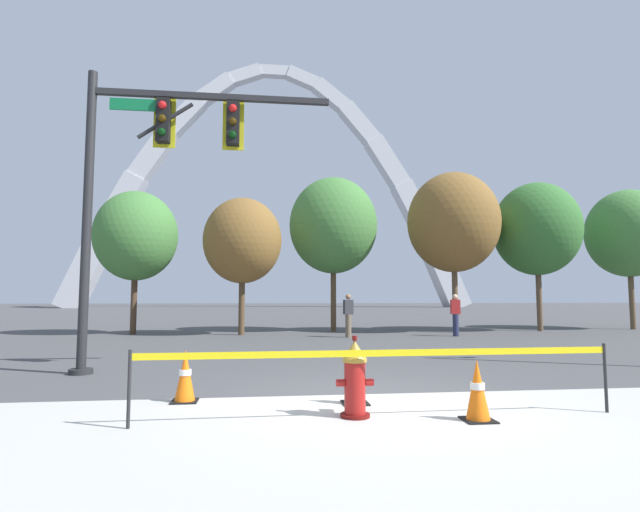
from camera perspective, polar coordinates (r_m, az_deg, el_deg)
The scene contains 17 objects.
ground_plane at distance 7.41m, azimuth 5.84°, elevation -16.21°, with size 240.00×240.00×0.00m, color #474749.
sidewalk_near_curb at distance 3.97m, azimuth 19.15°, elevation -26.09°, with size 40.00×8.00×0.01m, color #B7B5AD.
fire_hydrant at distance 6.18m, azimuth 4.08°, elevation -14.11°, with size 0.46×0.48×0.99m.
caution_tape_barrier at distance 6.04m, azimuth 7.35°, elevation -12.87°, with size 5.86×0.12×0.87m.
traffic_cone_by_hydrant at distance 6.93m, azimuth 4.10°, elevation -14.01°, with size 0.36×0.36×0.73m.
traffic_cone_mid_sidewalk at distance 7.28m, azimuth -15.48°, elevation -13.41°, with size 0.36×0.36×0.73m.
traffic_cone_curb_edge at distance 6.28m, azimuth 17.92°, elevation -14.75°, with size 0.36×0.36×0.73m.
traffic_signal_gantry at distance 10.55m, azimuth -19.38°, elevation 9.73°, with size 5.02×0.44×6.00m.
monument_arch at distance 73.98m, azimuth -5.51°, elevation 7.06°, with size 60.14×3.27×37.54m.
tree_far_left at distance 21.06m, azimuth -20.71°, elevation 2.20°, with size 3.29×3.29×5.76m.
tree_left_mid at distance 19.65m, azimuth -9.04°, elevation 1.77°, with size 3.10×3.10×5.43m.
tree_center_left at distance 21.59m, azimuth 1.56°, elevation 3.56°, with size 3.86×3.86×6.76m.
tree_center_right at distance 21.68m, azimuth 15.31°, elevation 3.81°, with size 3.90×3.90×6.82m.
tree_right_mid at distance 23.81m, azimuth 23.98°, elevation 2.89°, with size 3.76×3.76×6.58m.
tree_far_right at distance 27.07m, azimuth 32.34°, elevation 2.25°, with size 3.73×3.73×6.52m.
pedestrian_walking_left at distance 18.19m, azimuth 3.33°, elevation -6.90°, with size 0.38×0.28×1.59m.
pedestrian_standing_center at distance 19.34m, azimuth 15.55°, elevation -6.61°, with size 0.36×0.24×1.59m.
Camera 1 is at (-1.58, -7.10, 1.46)m, focal length 27.39 mm.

